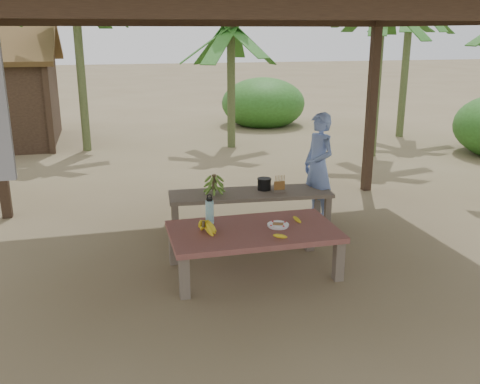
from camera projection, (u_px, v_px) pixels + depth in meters
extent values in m
plane|color=brown|center=(237.00, 261.00, 6.16)|extent=(80.00, 80.00, 0.00)
cube|color=black|center=(371.00, 109.00, 8.56)|extent=(0.13, 0.13, 2.70)
cube|color=black|center=(327.00, 4.00, 3.25)|extent=(5.80, 0.14, 0.18)
cube|color=black|center=(197.00, 20.00, 7.52)|extent=(5.80, 0.14, 0.18)
cube|color=black|center=(476.00, 17.00, 6.04)|extent=(0.14, 4.80, 0.18)
cube|color=brown|center=(184.00, 277.00, 5.26)|extent=(0.10, 0.10, 0.44)
cube|color=brown|center=(339.00, 261.00, 5.64)|extent=(0.10, 0.10, 0.44)
cube|color=brown|center=(174.00, 246.00, 6.04)|extent=(0.10, 0.10, 0.44)
cube|color=brown|center=(310.00, 233.00, 6.42)|extent=(0.10, 0.10, 0.44)
cube|color=maroon|center=(253.00, 232.00, 5.77)|extent=(1.81, 1.01, 0.06)
cube|color=brown|center=(176.00, 219.00, 6.95)|extent=(0.09, 0.09, 0.40)
cube|color=brown|center=(328.00, 211.00, 7.27)|extent=(0.09, 0.09, 0.40)
cube|color=brown|center=(174.00, 208.00, 7.38)|extent=(0.09, 0.09, 0.40)
cube|color=brown|center=(318.00, 201.00, 7.70)|extent=(0.09, 0.09, 0.40)
cube|color=brown|center=(250.00, 194.00, 7.26)|extent=(2.24, 0.79, 0.05)
cylinder|color=white|center=(278.00, 226.00, 5.82)|extent=(0.22, 0.22, 0.01)
cylinder|color=white|center=(278.00, 225.00, 5.82)|extent=(0.24, 0.24, 0.02)
cube|color=brown|center=(278.00, 224.00, 5.82)|extent=(0.14, 0.12, 0.02)
ellipsoid|color=yellow|center=(280.00, 236.00, 5.50)|extent=(0.16, 0.09, 0.04)
ellipsoid|color=yellow|center=(297.00, 219.00, 5.98)|extent=(0.07, 0.17, 0.04)
cylinder|color=#3BAEBA|center=(210.00, 212.00, 5.89)|extent=(0.09, 0.09, 0.26)
cylinder|color=black|center=(209.00, 199.00, 5.85)|extent=(0.07, 0.07, 0.03)
torus|color=black|center=(209.00, 197.00, 5.84)|extent=(0.06, 0.01, 0.06)
cylinder|color=black|center=(264.00, 184.00, 7.34)|extent=(0.18, 0.18, 0.16)
imported|color=#708BD4|center=(318.00, 166.00, 7.44)|extent=(0.47, 0.61, 1.49)
cylinder|color=#596638|center=(377.00, 79.00, 10.94)|extent=(0.18, 0.18, 3.22)
cylinder|color=#596638|center=(231.00, 88.00, 11.89)|extent=(0.18, 0.18, 2.66)
cylinder|color=#596638|center=(81.00, 71.00, 11.42)|extent=(0.18, 0.18, 3.45)
cylinder|color=#596638|center=(405.00, 69.00, 13.02)|extent=(0.18, 0.18, 3.34)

